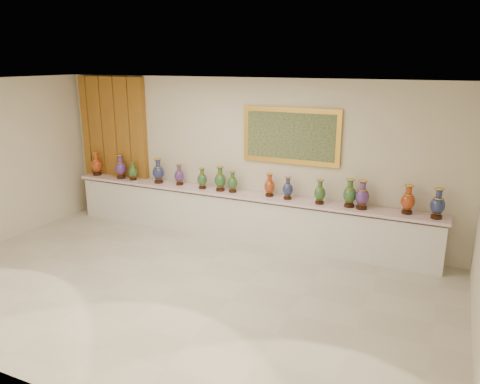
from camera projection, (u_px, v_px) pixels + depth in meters
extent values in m
plane|color=beige|center=(178.00, 288.00, 7.03)|extent=(8.00, 8.00, 0.00)
plane|color=beige|center=(246.00, 159.00, 8.80)|extent=(8.00, 0.00, 8.00)
plane|color=white|center=(169.00, 83.00, 6.21)|extent=(8.00, 8.00, 0.00)
cube|color=#AB6B24|center=(115.00, 147.00, 9.97)|extent=(1.64, 0.14, 2.95)
cube|color=gold|center=(291.00, 136.00, 8.27)|extent=(1.80, 0.06, 1.00)
cube|color=#1D3219|center=(290.00, 136.00, 8.24)|extent=(1.62, 0.02, 0.82)
cube|color=white|center=(241.00, 218.00, 8.90)|extent=(7.20, 0.42, 0.81)
cube|color=silver|center=(240.00, 194.00, 8.76)|extent=(7.28, 0.48, 0.05)
cylinder|color=black|center=(97.00, 174.00, 10.11)|extent=(0.18, 0.18, 0.05)
cone|color=gold|center=(97.00, 171.00, 10.09)|extent=(0.16, 0.16, 0.03)
ellipsoid|color=maroon|center=(97.00, 165.00, 10.05)|extent=(0.25, 0.25, 0.29)
cylinder|color=gold|center=(96.00, 159.00, 10.02)|extent=(0.16, 0.16, 0.01)
cylinder|color=maroon|center=(96.00, 157.00, 10.00)|extent=(0.09, 0.09, 0.11)
cone|color=maroon|center=(96.00, 153.00, 9.98)|extent=(0.16, 0.16, 0.04)
cylinder|color=gold|center=(95.00, 152.00, 9.98)|extent=(0.16, 0.16, 0.01)
cylinder|color=black|center=(121.00, 177.00, 9.83)|extent=(0.18, 0.18, 0.05)
cone|color=gold|center=(121.00, 175.00, 9.81)|extent=(0.16, 0.16, 0.03)
ellipsoid|color=#2C1451|center=(121.00, 168.00, 9.77)|extent=(0.30, 0.30, 0.29)
cylinder|color=gold|center=(120.00, 162.00, 9.74)|extent=(0.16, 0.16, 0.01)
cylinder|color=#2C1451|center=(120.00, 159.00, 9.72)|extent=(0.09, 0.09, 0.11)
cone|color=#2C1451|center=(120.00, 156.00, 9.70)|extent=(0.16, 0.16, 0.04)
cylinder|color=gold|center=(120.00, 155.00, 9.70)|extent=(0.17, 0.17, 0.01)
cylinder|color=black|center=(133.00, 179.00, 9.69)|extent=(0.14, 0.14, 0.04)
cone|color=gold|center=(133.00, 177.00, 9.68)|extent=(0.12, 0.12, 0.03)
ellipsoid|color=#0D321A|center=(133.00, 172.00, 9.65)|extent=(0.23, 0.23, 0.23)
cylinder|color=gold|center=(133.00, 167.00, 9.63)|extent=(0.12, 0.12, 0.01)
cylinder|color=#0D321A|center=(132.00, 165.00, 9.61)|extent=(0.07, 0.07, 0.08)
cone|color=#0D321A|center=(132.00, 162.00, 9.60)|extent=(0.12, 0.12, 0.03)
cylinder|color=gold|center=(132.00, 162.00, 9.59)|extent=(0.13, 0.13, 0.01)
cylinder|color=black|center=(159.00, 182.00, 9.47)|extent=(0.18, 0.18, 0.05)
cone|color=gold|center=(159.00, 179.00, 9.45)|extent=(0.15, 0.15, 0.03)
ellipsoid|color=#080D3B|center=(158.00, 172.00, 9.41)|extent=(0.25, 0.25, 0.29)
cylinder|color=gold|center=(158.00, 166.00, 9.38)|extent=(0.16, 0.16, 0.01)
cylinder|color=#080D3B|center=(158.00, 163.00, 9.36)|extent=(0.09, 0.09, 0.10)
cone|color=#080D3B|center=(158.00, 160.00, 9.34)|extent=(0.16, 0.16, 0.04)
cylinder|color=gold|center=(158.00, 159.00, 9.34)|extent=(0.16, 0.16, 0.01)
cylinder|color=black|center=(180.00, 184.00, 9.32)|extent=(0.15, 0.15, 0.04)
cone|color=gold|center=(180.00, 182.00, 9.31)|extent=(0.13, 0.13, 0.03)
ellipsoid|color=#2C1451|center=(179.00, 176.00, 9.28)|extent=(0.25, 0.25, 0.24)
cylinder|color=gold|center=(179.00, 171.00, 9.25)|extent=(0.13, 0.13, 0.01)
cylinder|color=#2C1451|center=(179.00, 168.00, 9.23)|extent=(0.08, 0.08, 0.09)
cone|color=#2C1451|center=(179.00, 165.00, 9.22)|extent=(0.13, 0.13, 0.03)
cylinder|color=gold|center=(179.00, 165.00, 9.21)|extent=(0.14, 0.14, 0.01)
cylinder|color=black|center=(202.00, 187.00, 9.05)|extent=(0.14, 0.14, 0.04)
cone|color=gold|center=(202.00, 185.00, 9.04)|extent=(0.13, 0.13, 0.03)
ellipsoid|color=#0D321A|center=(202.00, 180.00, 9.01)|extent=(0.21, 0.21, 0.24)
cylinder|color=gold|center=(202.00, 175.00, 8.98)|extent=(0.13, 0.13, 0.01)
cylinder|color=#0D321A|center=(202.00, 172.00, 8.96)|extent=(0.08, 0.08, 0.09)
cone|color=#0D321A|center=(202.00, 169.00, 8.95)|extent=(0.13, 0.13, 0.03)
cylinder|color=gold|center=(202.00, 168.00, 8.94)|extent=(0.13, 0.13, 0.01)
cylinder|color=black|center=(220.00, 189.00, 8.90)|extent=(0.17, 0.17, 0.05)
cone|color=gold|center=(220.00, 187.00, 8.88)|extent=(0.15, 0.15, 0.03)
ellipsoid|color=#0D321A|center=(220.00, 180.00, 8.85)|extent=(0.25, 0.25, 0.27)
cylinder|color=gold|center=(220.00, 174.00, 8.81)|extent=(0.15, 0.15, 0.01)
cylinder|color=#0D321A|center=(220.00, 171.00, 8.80)|extent=(0.09, 0.09, 0.10)
cone|color=#0D321A|center=(220.00, 168.00, 8.78)|extent=(0.15, 0.15, 0.04)
cylinder|color=gold|center=(220.00, 167.00, 8.77)|extent=(0.15, 0.15, 0.01)
cylinder|color=black|center=(233.00, 191.00, 8.80)|extent=(0.14, 0.14, 0.04)
cone|color=gold|center=(233.00, 189.00, 8.79)|extent=(0.12, 0.12, 0.03)
ellipsoid|color=#0D321A|center=(233.00, 183.00, 8.76)|extent=(0.24, 0.24, 0.23)
cylinder|color=gold|center=(233.00, 178.00, 8.73)|extent=(0.13, 0.13, 0.01)
cylinder|color=#0D321A|center=(233.00, 175.00, 8.72)|extent=(0.07, 0.07, 0.08)
cone|color=#0D321A|center=(233.00, 172.00, 8.70)|extent=(0.13, 0.13, 0.03)
cylinder|color=gold|center=(233.00, 171.00, 8.70)|extent=(0.13, 0.13, 0.01)
cylinder|color=black|center=(269.00, 195.00, 8.54)|extent=(0.15, 0.15, 0.04)
cone|color=gold|center=(269.00, 193.00, 8.53)|extent=(0.13, 0.13, 0.03)
ellipsoid|color=maroon|center=(270.00, 186.00, 8.50)|extent=(0.20, 0.20, 0.24)
cylinder|color=gold|center=(270.00, 181.00, 8.47)|extent=(0.13, 0.13, 0.01)
cylinder|color=maroon|center=(270.00, 178.00, 8.46)|extent=(0.08, 0.08, 0.09)
cone|color=maroon|center=(270.00, 175.00, 8.44)|extent=(0.13, 0.13, 0.03)
cylinder|color=gold|center=(270.00, 174.00, 8.44)|extent=(0.14, 0.14, 0.01)
cylinder|color=black|center=(288.00, 198.00, 8.36)|extent=(0.14, 0.14, 0.04)
cone|color=gold|center=(288.00, 196.00, 8.35)|extent=(0.13, 0.13, 0.03)
ellipsoid|color=#080D3B|center=(288.00, 189.00, 8.32)|extent=(0.24, 0.24, 0.24)
cylinder|color=gold|center=(288.00, 184.00, 8.29)|extent=(0.13, 0.13, 0.01)
cylinder|color=#080D3B|center=(288.00, 181.00, 8.28)|extent=(0.08, 0.08, 0.09)
cone|color=#080D3B|center=(288.00, 178.00, 8.26)|extent=(0.13, 0.13, 0.03)
cylinder|color=gold|center=(288.00, 177.00, 8.26)|extent=(0.13, 0.13, 0.01)
cylinder|color=black|center=(319.00, 202.00, 8.09)|extent=(0.15, 0.15, 0.04)
cone|color=gold|center=(319.00, 200.00, 8.08)|extent=(0.13, 0.13, 0.03)
ellipsoid|color=#0D321A|center=(320.00, 193.00, 8.05)|extent=(0.23, 0.23, 0.25)
cylinder|color=gold|center=(320.00, 187.00, 8.02)|extent=(0.14, 0.14, 0.01)
cylinder|color=#0D321A|center=(320.00, 184.00, 8.00)|extent=(0.08, 0.08, 0.09)
cone|color=#0D321A|center=(320.00, 181.00, 7.99)|extent=(0.14, 0.14, 0.03)
cylinder|color=gold|center=(320.00, 180.00, 7.98)|extent=(0.14, 0.14, 0.01)
cylinder|color=black|center=(349.00, 205.00, 7.92)|extent=(0.17, 0.17, 0.05)
cone|color=gold|center=(349.00, 202.00, 7.91)|extent=(0.15, 0.15, 0.03)
ellipsoid|color=#0D321A|center=(350.00, 195.00, 7.87)|extent=(0.28, 0.28, 0.28)
cylinder|color=gold|center=(350.00, 188.00, 7.84)|extent=(0.15, 0.15, 0.01)
cylinder|color=#0D321A|center=(350.00, 184.00, 7.82)|extent=(0.09, 0.09, 0.10)
cone|color=#0D321A|center=(351.00, 180.00, 7.80)|extent=(0.15, 0.15, 0.04)
cylinder|color=gold|center=(351.00, 179.00, 7.80)|extent=(0.16, 0.16, 0.01)
cylinder|color=black|center=(361.00, 207.00, 7.81)|extent=(0.17, 0.17, 0.05)
cone|color=gold|center=(362.00, 204.00, 7.79)|extent=(0.15, 0.15, 0.03)
ellipsoid|color=#2C1451|center=(362.00, 197.00, 7.76)|extent=(0.29, 0.29, 0.29)
cylinder|color=gold|center=(363.00, 190.00, 7.72)|extent=(0.16, 0.16, 0.01)
cylinder|color=#2C1451|center=(363.00, 186.00, 7.71)|extent=(0.09, 0.09, 0.10)
cone|color=#2C1451|center=(363.00, 182.00, 7.69)|extent=(0.16, 0.16, 0.04)
cylinder|color=gold|center=(363.00, 181.00, 7.68)|extent=(0.16, 0.16, 0.01)
cylinder|color=black|center=(407.00, 212.00, 7.57)|extent=(0.17, 0.17, 0.05)
cone|color=gold|center=(407.00, 209.00, 7.56)|extent=(0.15, 0.15, 0.03)
ellipsoid|color=maroon|center=(408.00, 201.00, 7.52)|extent=(0.28, 0.28, 0.28)
cylinder|color=gold|center=(409.00, 194.00, 7.49)|extent=(0.15, 0.15, 0.01)
cylinder|color=maroon|center=(409.00, 191.00, 7.48)|extent=(0.09, 0.09, 0.10)
cone|color=maroon|center=(409.00, 186.00, 7.46)|extent=(0.15, 0.15, 0.04)
cylinder|color=gold|center=(409.00, 185.00, 7.45)|extent=(0.16, 0.16, 0.01)
cylinder|color=black|center=(436.00, 217.00, 7.34)|extent=(0.17, 0.17, 0.05)
cone|color=gold|center=(437.00, 214.00, 7.32)|extent=(0.15, 0.15, 0.03)
ellipsoid|color=#080D3B|center=(438.00, 205.00, 7.29)|extent=(0.29, 0.29, 0.28)
cylinder|color=gold|center=(439.00, 198.00, 7.25)|extent=(0.16, 0.16, 0.01)
cylinder|color=#080D3B|center=(439.00, 194.00, 7.24)|extent=(0.09, 0.09, 0.10)
cone|color=#080D3B|center=(440.00, 190.00, 7.22)|extent=(0.16, 0.16, 0.04)
cylinder|color=gold|center=(440.00, 189.00, 7.21)|extent=(0.16, 0.16, 0.01)
cube|color=white|center=(136.00, 181.00, 9.57)|extent=(0.10, 0.06, 0.00)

